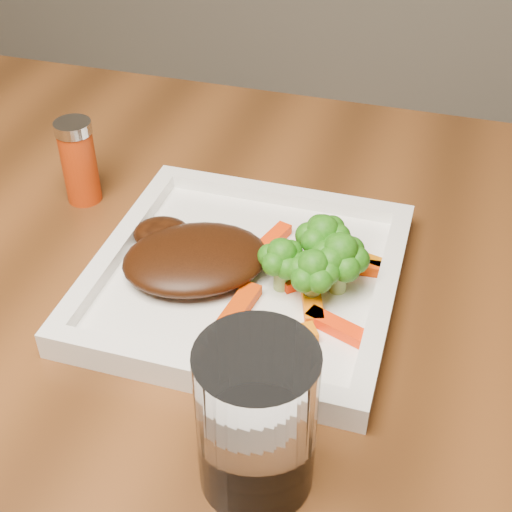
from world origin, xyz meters
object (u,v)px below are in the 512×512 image
(plate, at_px, (246,280))
(spice_shaker, at_px, (79,162))
(steak, at_px, (195,259))
(dining_table, at_px, (30,493))
(drinking_glass, at_px, (256,420))

(plate, bearing_deg, spice_shaker, 157.52)
(steak, distance_m, spice_shaker, 0.19)
(plate, bearing_deg, dining_table, -168.30)
(plate, xyz_separation_m, drinking_glass, (0.07, -0.19, 0.05))
(dining_table, bearing_deg, drinking_glass, -21.17)
(steak, bearing_deg, spice_shaker, 150.16)
(steak, distance_m, drinking_glass, 0.22)
(steak, bearing_deg, plate, 9.19)
(dining_table, bearing_deg, steak, 12.18)
(spice_shaker, bearing_deg, steak, -29.84)
(plate, height_order, drinking_glass, drinking_glass)
(plate, xyz_separation_m, steak, (-0.05, -0.01, 0.02))
(plate, height_order, spice_shaker, spice_shaker)
(plate, bearing_deg, drinking_glass, -70.56)
(dining_table, relative_size, spice_shaker, 17.39)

